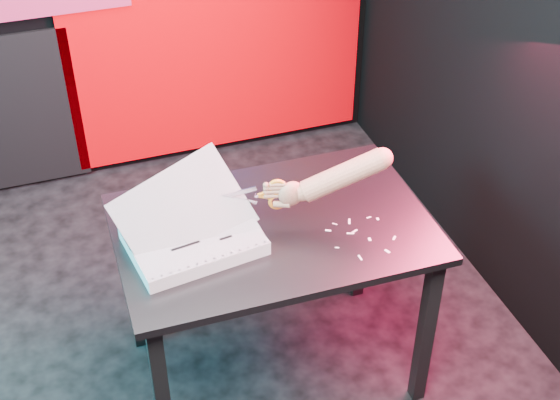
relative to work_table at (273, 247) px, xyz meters
name	(u,v)px	position (x,y,z in m)	size (l,w,h in m)	color
room	(130,71)	(-0.41, 0.15, 0.70)	(3.01, 3.01, 2.71)	#252527
backdrop	(97,7)	(-0.35, 1.61, 0.31)	(2.88, 0.05, 2.08)	#D00007
work_table	(273,247)	(0.00, 0.00, 0.00)	(1.11, 0.75, 0.75)	black
printout_stack	(193,239)	(-0.29, -0.02, 0.13)	(0.50, 0.37, 0.32)	silver
scissors	(273,195)	(0.00, -0.01, 0.24)	(0.22, 0.06, 0.13)	#B3B3B9
hand_forearm	(334,178)	(0.20, -0.06, 0.30)	(0.41, 0.15, 0.21)	#B27754
paper_clippings	(361,235)	(0.27, -0.15, 0.10)	(0.22, 0.22, 0.00)	white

